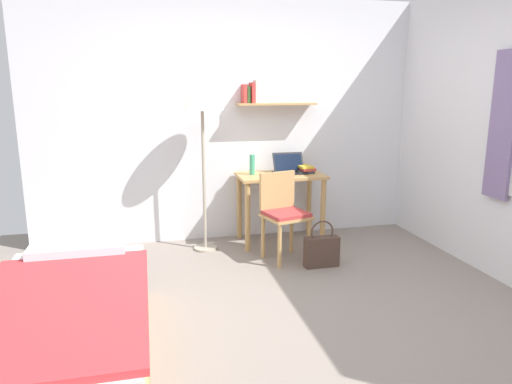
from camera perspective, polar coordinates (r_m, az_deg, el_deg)
ground_plane at (r=3.59m, az=4.06°, el=-15.05°), size 5.28×5.28×0.00m
wall_back at (r=5.15m, az=-2.45°, el=8.64°), size 4.40×0.27×2.60m
bed at (r=3.15m, az=-22.25°, el=-15.31°), size 0.99×1.89×0.54m
desk at (r=5.04m, az=2.99°, el=0.42°), size 0.92×0.54×0.76m
desk_chair at (r=4.57m, az=3.35°, el=-2.35°), size 0.49×0.48×0.85m
standing_lamp at (r=4.70m, az=-6.60°, el=10.35°), size 0.43×0.43×1.67m
laptop at (r=5.08m, az=4.07°, el=2.96°), size 0.34×0.24×0.21m
water_bottle at (r=4.96m, az=-0.47°, el=3.36°), size 0.06×0.06×0.21m
book_stack at (r=5.12m, az=6.03°, el=2.80°), size 0.20×0.23×0.08m
handbag at (r=4.49m, az=8.01°, el=-7.07°), size 0.33×0.11×0.45m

